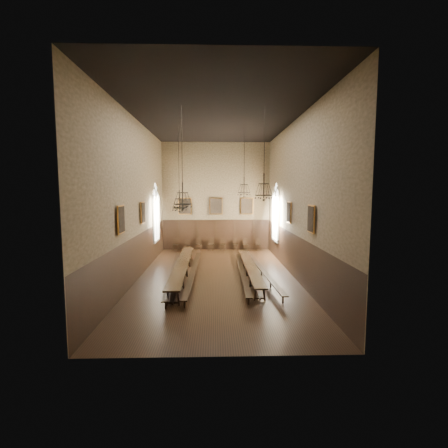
{
  "coord_description": "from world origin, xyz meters",
  "views": [
    {
      "loc": [
        -0.09,
        -18.36,
        5.03
      ],
      "look_at": [
        0.47,
        1.5,
        2.95
      ],
      "focal_mm": 26.0,
      "sensor_mm": 36.0,
      "label": 1
    }
  ],
  "objects_px": {
    "chair_0": "(175,247)",
    "bench_right_inner": "(242,273)",
    "bench_left_inner": "(193,273)",
    "table_right": "(250,271)",
    "chair_2": "(199,247)",
    "chair_7": "(258,247)",
    "table_left": "(182,270)",
    "bench_left_outer": "(173,274)",
    "chair_3": "(211,247)",
    "chair_1": "(187,247)",
    "bench_right_outer": "(262,271)",
    "chair_6": "(246,247)",
    "chair_5": "(235,247)",
    "chandelier_front_left": "(183,198)",
    "chair_4": "(223,247)",
    "chandelier_back_right": "(244,188)",
    "chandelier_back_left": "(179,203)",
    "chandelier_front_right": "(264,189)"
  },
  "relations": [
    {
      "from": "chair_0",
      "to": "chandelier_back_right",
      "type": "bearing_deg",
      "value": -46.76
    },
    {
      "from": "table_right",
      "to": "chair_3",
      "type": "distance_m",
      "value": 8.83
    },
    {
      "from": "chair_5",
      "to": "chair_7",
      "type": "height_order",
      "value": "chair_7"
    },
    {
      "from": "bench_right_inner",
      "to": "chair_3",
      "type": "xyz_separation_m",
      "value": [
        -1.91,
        8.64,
        0.04
      ]
    },
    {
      "from": "table_right",
      "to": "chair_5",
      "type": "relative_size",
      "value": 9.72
    },
    {
      "from": "bench_left_inner",
      "to": "chair_7",
      "type": "relative_size",
      "value": 10.93
    },
    {
      "from": "chair_5",
      "to": "chair_7",
      "type": "bearing_deg",
      "value": -3.04
    },
    {
      "from": "bench_right_inner",
      "to": "table_left",
      "type": "bearing_deg",
      "value": 175.03
    },
    {
      "from": "chair_1",
      "to": "chandelier_back_right",
      "type": "bearing_deg",
      "value": -51.62
    },
    {
      "from": "table_right",
      "to": "chair_0",
      "type": "height_order",
      "value": "chair_0"
    },
    {
      "from": "table_right",
      "to": "bench_right_inner",
      "type": "relative_size",
      "value": 0.94
    },
    {
      "from": "chandelier_front_right",
      "to": "chair_2",
      "type": "bearing_deg",
      "value": 108.8
    },
    {
      "from": "bench_left_inner",
      "to": "table_left",
      "type": "bearing_deg",
      "value": 156.93
    },
    {
      "from": "chandelier_back_right",
      "to": "chandelier_front_left",
      "type": "relative_size",
      "value": 0.89
    },
    {
      "from": "chair_2",
      "to": "chair_6",
      "type": "relative_size",
      "value": 1.06
    },
    {
      "from": "chandelier_front_left",
      "to": "bench_right_inner",
      "type": "bearing_deg",
      "value": 38.31
    },
    {
      "from": "bench_left_inner",
      "to": "bench_right_outer",
      "type": "distance_m",
      "value": 4.01
    },
    {
      "from": "table_left",
      "to": "bench_left_inner",
      "type": "bearing_deg",
      "value": -23.07
    },
    {
      "from": "table_left",
      "to": "bench_right_inner",
      "type": "xyz_separation_m",
      "value": [
        3.47,
        -0.3,
        -0.14
      ]
    },
    {
      "from": "bench_right_inner",
      "to": "chair_3",
      "type": "relative_size",
      "value": 9.23
    },
    {
      "from": "bench_left_outer",
      "to": "chair_3",
      "type": "height_order",
      "value": "chair_3"
    },
    {
      "from": "chair_6",
      "to": "chair_0",
      "type": "bearing_deg",
      "value": 172.63
    },
    {
      "from": "chair_4",
      "to": "chandelier_front_left",
      "type": "relative_size",
      "value": 0.2
    },
    {
      "from": "table_right",
      "to": "chair_6",
      "type": "height_order",
      "value": "chair_6"
    },
    {
      "from": "chair_3",
      "to": "chandelier_back_right",
      "type": "xyz_separation_m",
      "value": [
        2.2,
        -6.17,
        4.85
      ]
    },
    {
      "from": "chair_4",
      "to": "chair_7",
      "type": "relative_size",
      "value": 1.01
    },
    {
      "from": "chair_5",
      "to": "chandelier_front_left",
      "type": "bearing_deg",
      "value": -107.36
    },
    {
      "from": "chair_6",
      "to": "chandelier_back_right",
      "type": "distance_m",
      "value": 7.91
    },
    {
      "from": "bench_left_inner",
      "to": "chair_3",
      "type": "distance_m",
      "value": 8.66
    },
    {
      "from": "chair_2",
      "to": "chandelier_back_right",
      "type": "relative_size",
      "value": 0.24
    },
    {
      "from": "chair_4",
      "to": "chair_6",
      "type": "relative_size",
      "value": 1.0
    },
    {
      "from": "chair_1",
      "to": "bench_right_outer",
      "type": "bearing_deg",
      "value": -54.24
    },
    {
      "from": "chair_0",
      "to": "bench_right_inner",
      "type": "bearing_deg",
      "value": -57.22
    },
    {
      "from": "chair_3",
      "to": "chair_5",
      "type": "distance_m",
      "value": 2.05
    },
    {
      "from": "table_right",
      "to": "chair_7",
      "type": "xyz_separation_m",
      "value": [
        1.6,
        8.49,
        -0.06
      ]
    },
    {
      "from": "bench_left_outer",
      "to": "bench_right_outer",
      "type": "bearing_deg",
      "value": 5.34
    },
    {
      "from": "chandelier_back_left",
      "to": "chandelier_back_right",
      "type": "relative_size",
      "value": 1.23
    },
    {
      "from": "bench_left_outer",
      "to": "chair_6",
      "type": "height_order",
      "value": "chair_6"
    },
    {
      "from": "bench_right_inner",
      "to": "chandelier_front_left",
      "type": "relative_size",
      "value": 2.0
    },
    {
      "from": "bench_right_outer",
      "to": "chair_6",
      "type": "xyz_separation_m",
      "value": [
        -0.16,
        8.28,
        -0.0
      ]
    },
    {
      "from": "table_left",
      "to": "chandelier_front_right",
      "type": "xyz_separation_m",
      "value": [
        4.3,
        -2.68,
        4.66
      ]
    },
    {
      "from": "chandelier_front_right",
      "to": "chandelier_front_left",
      "type": "bearing_deg",
      "value": -178.61
    },
    {
      "from": "chair_4",
      "to": "chair_7",
      "type": "distance_m",
      "value": 3.02
    },
    {
      "from": "chair_1",
      "to": "chandelier_back_right",
      "type": "xyz_separation_m",
      "value": [
        4.18,
        -6.2,
        4.9
      ]
    },
    {
      "from": "bench_left_outer",
      "to": "chair_5",
      "type": "bearing_deg",
      "value": 65.1
    },
    {
      "from": "bench_right_outer",
      "to": "chandelier_back_right",
      "type": "bearing_deg",
      "value": 112.7
    },
    {
      "from": "chair_3",
      "to": "chandelier_front_right",
      "type": "bearing_deg",
      "value": -62.54
    },
    {
      "from": "chandelier_back_right",
      "to": "chair_1",
      "type": "bearing_deg",
      "value": 123.97
    },
    {
      "from": "bench_left_inner",
      "to": "table_right",
      "type": "bearing_deg",
      "value": 1.86
    },
    {
      "from": "chair_2",
      "to": "chair_7",
      "type": "height_order",
      "value": "chair_2"
    }
  ]
}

